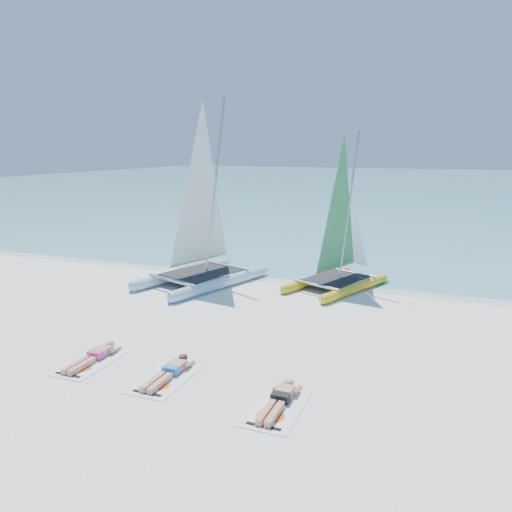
{
  "coord_description": "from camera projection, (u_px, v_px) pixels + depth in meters",
  "views": [
    {
      "loc": [
        5.8,
        -12.91,
        5.12
      ],
      "look_at": [
        0.25,
        1.2,
        1.83
      ],
      "focal_mm": 35.0,
      "sensor_mm": 36.0,
      "label": 1
    }
  ],
  "objects": [
    {
      "name": "ground",
      "position": [
        233.0,
        323.0,
        14.9
      ],
      "size": [
        140.0,
        140.0,
        0.0
      ],
      "primitive_type": "plane",
      "color": "white",
      "rests_on": "ground"
    },
    {
      "name": "sea",
      "position": [
        410.0,
        184.0,
        72.2
      ],
      "size": [
        140.0,
        115.0,
        0.01
      ],
      "primitive_type": "cube",
      "color": "#7DD0CB",
      "rests_on": "ground"
    },
    {
      "name": "wet_sand_strip",
      "position": [
        289.0,
        279.0,
        19.9
      ],
      "size": [
        140.0,
        1.4,
        0.01
      ],
      "primitive_type": "cube",
      "color": "silver",
      "rests_on": "ground"
    },
    {
      "name": "catamaran_blue",
      "position": [
        202.0,
        228.0,
        18.88
      ],
      "size": [
        4.07,
        5.82,
        7.23
      ],
      "rotation": [
        0.0,
        0.0,
        -0.32
      ],
      "color": "#BCD4F8",
      "rests_on": "ground"
    },
    {
      "name": "catamaran_yellow",
      "position": [
        344.0,
        237.0,
        18.56
      ],
      "size": [
        3.57,
        4.81,
        5.94
      ],
      "rotation": [
        0.0,
        0.0,
        -0.39
      ],
      "color": "gold",
      "rests_on": "ground"
    },
    {
      "name": "towel_a",
      "position": [
        90.0,
        363.0,
        12.13
      ],
      "size": [
        1.0,
        1.85,
        0.02
      ],
      "primitive_type": "cube",
      "color": "white",
      "rests_on": "ground"
    },
    {
      "name": "sunbather_a",
      "position": [
        94.0,
        355.0,
        12.29
      ],
      "size": [
        0.37,
        1.73,
        0.26
      ],
      "color": "tan",
      "rests_on": "towel_a"
    },
    {
      "name": "towel_b",
      "position": [
        166.0,
        379.0,
        11.28
      ],
      "size": [
        1.0,
        1.85,
        0.02
      ],
      "primitive_type": "cube",
      "color": "white",
      "rests_on": "ground"
    },
    {
      "name": "sunbather_b",
      "position": [
        170.0,
        371.0,
        11.43
      ],
      "size": [
        0.37,
        1.73,
        0.26
      ],
      "color": "tan",
      "rests_on": "towel_b"
    },
    {
      "name": "towel_c",
      "position": [
        276.0,
        408.0,
        10.02
      ],
      "size": [
        1.0,
        1.85,
        0.02
      ],
      "primitive_type": "cube",
      "color": "white",
      "rests_on": "ground"
    },
    {
      "name": "sunbather_c",
      "position": [
        280.0,
        399.0,
        10.17
      ],
      "size": [
        0.37,
        1.73,
        0.26
      ],
      "color": "tan",
      "rests_on": "towel_c"
    }
  ]
}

